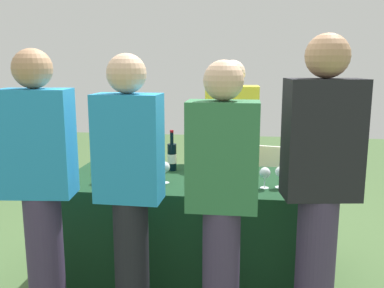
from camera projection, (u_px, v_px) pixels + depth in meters
ground_plane at (192, 272)px, 3.17m from camera, size 12.00×12.00×0.00m
tasting_table at (192, 226)px, 3.10m from camera, size 1.81×0.83×0.72m
wine_bottle_0 at (113, 156)px, 3.26m from camera, size 0.07×0.07×0.29m
wine_bottle_1 at (125, 158)px, 3.15m from camera, size 0.07×0.07×0.32m
wine_bottle_2 at (172, 156)px, 3.24m from camera, size 0.07×0.07×0.31m
wine_bottle_3 at (237, 158)px, 3.16m from camera, size 0.08×0.08×0.30m
wine_bottle_4 at (297, 160)px, 3.06m from camera, size 0.07×0.07×0.33m
wine_glass_0 at (102, 169)px, 2.92m from camera, size 0.07×0.07×0.13m
wine_glass_1 at (165, 168)px, 2.90m from camera, size 0.07×0.07×0.15m
wine_glass_2 at (223, 172)px, 2.83m from camera, size 0.07×0.07×0.14m
wine_glass_3 at (243, 170)px, 2.90m from camera, size 0.06×0.06×0.13m
wine_glass_4 at (265, 174)px, 2.78m from camera, size 0.07×0.07×0.14m
wine_glass_5 at (280, 173)px, 2.79m from camera, size 0.07×0.07×0.14m
server_pouring at (231, 148)px, 3.58m from camera, size 0.44×0.25×1.56m
guest_0 at (40, 181)px, 2.40m from camera, size 0.40×0.25×1.62m
guest_1 at (130, 185)px, 2.36m from camera, size 0.37×0.21×1.59m
guest_2 at (222, 195)px, 2.27m from camera, size 0.38×0.21×1.55m
guest_3 at (320, 181)px, 2.25m from camera, size 0.42×0.27×1.69m
menu_board at (267, 186)px, 4.05m from camera, size 0.48×0.13×0.77m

